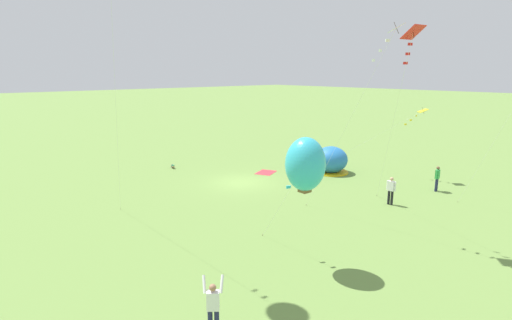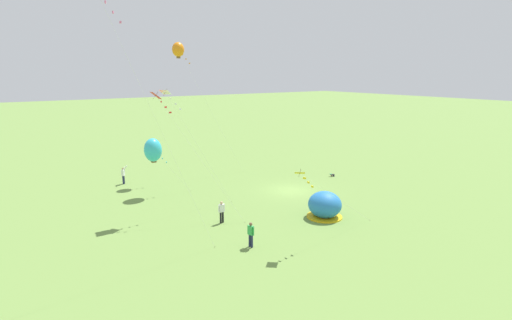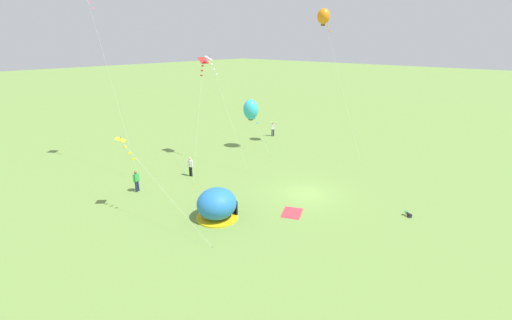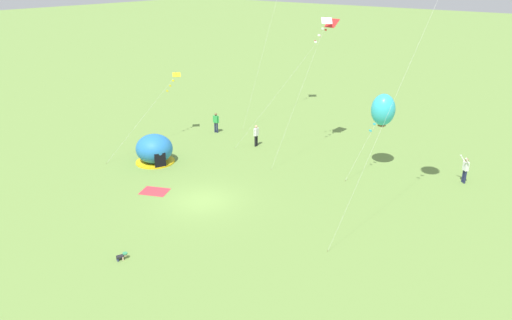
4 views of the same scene
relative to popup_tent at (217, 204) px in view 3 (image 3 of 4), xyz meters
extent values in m
plane|color=olive|center=(7.20, -2.42, -1.00)|extent=(300.00, 300.00, 0.00)
ellipsoid|color=#2672BF|center=(-0.01, 0.00, 0.05)|extent=(2.70, 2.60, 2.10)
cylinder|color=yellow|center=(-0.01, 0.00, -0.95)|extent=(2.81, 2.81, 0.10)
cube|color=black|center=(1.16, -0.50, -0.45)|extent=(0.43, 0.78, 1.10)
cube|color=#CC333D|center=(3.88, -3.38, -0.99)|extent=(2.09, 1.89, 0.01)
cylinder|color=black|center=(8.69, -9.67, -0.83)|extent=(0.32, 0.38, 0.22)
sphere|color=beige|center=(8.78, -9.43, -0.80)|extent=(0.19, 0.19, 0.19)
cylinder|color=#338C59|center=(8.78, -9.43, -0.71)|extent=(0.24, 0.24, 0.06)
cylinder|color=beige|center=(8.64, -9.52, -0.91)|extent=(0.07, 0.07, 0.17)
cylinder|color=beige|center=(8.82, -9.59, -0.91)|extent=(0.07, 0.07, 0.17)
cylinder|color=navy|center=(8.57, -9.75, -0.93)|extent=(0.09, 0.09, 0.13)
cylinder|color=navy|center=(8.71, -9.81, -0.93)|extent=(0.09, 0.09, 0.13)
cylinder|color=#1E2347|center=(18.81, 10.24, -0.56)|extent=(0.15, 0.15, 0.88)
cylinder|color=#1E2347|center=(18.65, 10.37, -0.56)|extent=(0.15, 0.15, 0.88)
cube|color=white|center=(18.73, 10.31, 0.18)|extent=(0.45, 0.43, 0.60)
sphere|color=#9E7051|center=(18.73, 10.31, 0.61)|extent=(0.22, 0.22, 0.22)
cylinder|color=white|center=(18.84, 10.02, 0.65)|extent=(0.27, 0.37, 0.50)
cylinder|color=white|center=(18.43, 10.36, 0.65)|extent=(0.34, 0.32, 0.50)
cylinder|color=#1E2347|center=(-1.21, 7.94, -0.56)|extent=(0.15, 0.15, 0.88)
cylinder|color=#1E2347|center=(-1.41, 7.90, -0.56)|extent=(0.15, 0.15, 0.88)
cube|color=green|center=(-1.31, 7.92, 0.18)|extent=(0.42, 0.31, 0.60)
sphere|color=brown|center=(-1.31, 7.92, 0.61)|extent=(0.22, 0.22, 0.22)
cylinder|color=green|center=(-1.06, 7.97, 0.18)|extent=(0.09, 0.09, 0.58)
cylinder|color=green|center=(-1.55, 7.87, 0.18)|extent=(0.09, 0.09, 0.58)
cylinder|color=black|center=(3.56, 7.24, -0.56)|extent=(0.15, 0.15, 0.88)
cylinder|color=black|center=(3.54, 7.44, -0.56)|extent=(0.15, 0.15, 0.88)
cube|color=white|center=(3.55, 7.34, 0.18)|extent=(0.27, 0.40, 0.60)
sphere|color=tan|center=(3.55, 7.34, 0.61)|extent=(0.22, 0.22, 0.22)
cylinder|color=white|center=(3.57, 7.09, 0.18)|extent=(0.09, 0.09, 0.58)
cylinder|color=white|center=(3.53, 7.59, 0.18)|extent=(0.09, 0.09, 0.58)
cylinder|color=silver|center=(5.35, 8.10, 3.77)|extent=(5.53, 4.51, 9.55)
cylinder|color=brown|center=(2.59, 5.85, -0.97)|extent=(0.03, 0.03, 0.06)
cube|color=red|center=(8.11, 10.36, 8.54)|extent=(0.94, 0.78, 0.56)
cylinder|color=#332314|center=(8.11, 10.36, 8.55)|extent=(0.36, 0.30, 0.56)
cube|color=red|center=(7.77, 10.08, 8.08)|extent=(0.20, 0.16, 0.12)
cube|color=red|center=(7.49, 9.85, 7.68)|extent=(0.15, 0.20, 0.12)
cube|color=red|center=(7.20, 9.62, 7.28)|extent=(0.12, 0.21, 0.12)
cylinder|color=silver|center=(0.25, 12.95, 6.67)|extent=(0.52, 6.13, 15.34)
cylinder|color=brown|center=(0.00, 9.89, -0.97)|extent=(0.03, 0.03, 0.06)
cube|color=pink|center=(0.45, 15.27, 13.32)|extent=(0.21, 0.14, 0.12)
cube|color=pink|center=(0.42, 14.93, 12.85)|extent=(0.20, 0.07, 0.12)
cylinder|color=silver|center=(12.86, 7.34, 1.16)|extent=(0.74, 3.31, 4.32)
cylinder|color=brown|center=(12.50, 5.69, -0.97)|extent=(0.03, 0.03, 0.06)
ellipsoid|color=#33B7D1|center=(13.23, 8.99, 3.32)|extent=(1.62, 1.62, 2.17)
cube|color=brown|center=(13.23, 8.99, 2.30)|extent=(0.40, 0.40, 0.29)
cube|color=#33B7D1|center=(13.13, 8.56, 2.85)|extent=(0.21, 0.08, 0.12)
cube|color=#33B7D1|center=(13.05, 8.20, 2.46)|extent=(0.21, 0.11, 0.12)
cube|color=#33B7D1|center=(12.98, 7.84, 2.07)|extent=(0.21, 0.13, 0.12)
cylinder|color=silver|center=(17.29, 0.58, 5.80)|extent=(2.23, 6.51, 13.59)
cylinder|color=brown|center=(16.18, -2.67, -0.97)|extent=(0.03, 0.03, 0.06)
ellipsoid|color=orange|center=(18.40, 3.83, 12.59)|extent=(1.26, 1.26, 1.50)
cube|color=brown|center=(18.40, 3.83, 11.80)|extent=(0.32, 0.32, 0.23)
cube|color=orange|center=(18.26, 3.43, 12.07)|extent=(0.20, 0.07, 0.12)
cube|color=orange|center=(18.15, 3.10, 11.63)|extent=(0.20, 0.08, 0.12)
cube|color=orange|center=(18.03, 2.76, 11.19)|extent=(0.20, 0.06, 0.12)
cylinder|color=silver|center=(-2.94, 1.58, 1.57)|extent=(0.73, 7.95, 5.13)
cylinder|color=brown|center=(-2.58, -2.40, -0.97)|extent=(0.03, 0.03, 0.06)
cube|color=yellow|center=(-3.30, 5.55, 4.13)|extent=(0.87, 0.88, 0.26)
cylinder|color=#332314|center=(-3.30, 5.55, 4.14)|extent=(0.04, 0.22, 0.50)
cube|color=yellow|center=(-3.26, 5.10, 3.72)|extent=(0.21, 0.12, 0.12)
cube|color=yellow|center=(-3.23, 4.73, 3.37)|extent=(0.21, 0.09, 0.12)
cube|color=yellow|center=(-3.20, 4.35, 3.02)|extent=(0.21, 0.09, 0.12)
cylinder|color=silver|center=(7.81, 6.83, 3.89)|extent=(0.66, 5.47, 9.77)
cylinder|color=brown|center=(7.49, 4.10, -0.97)|extent=(0.03, 0.03, 0.06)
cube|color=white|center=(8.14, 9.57, 8.77)|extent=(0.98, 0.97, 0.39)
cylinder|color=#332314|center=(8.14, 9.57, 8.78)|extent=(0.06, 0.31, 0.52)
cube|color=white|center=(8.09, 9.14, 8.27)|extent=(0.21, 0.13, 0.12)
cube|color=white|center=(8.05, 8.79, 7.84)|extent=(0.21, 0.08, 0.12)
cube|color=white|center=(8.00, 8.43, 7.42)|extent=(0.21, 0.09, 0.12)
camera|label=1|loc=(24.89, 19.24, 6.93)|focal=28.00mm
camera|label=2|loc=(-21.69, 21.48, 10.31)|focal=28.00mm
camera|label=3|loc=(-13.62, -15.56, 10.33)|focal=24.00mm
camera|label=4|loc=(26.90, -21.79, 12.36)|focal=35.00mm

